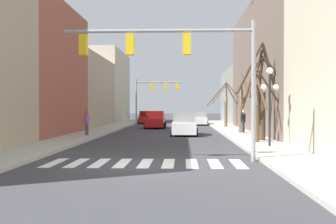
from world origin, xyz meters
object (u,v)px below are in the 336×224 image
(traffic_signal_far, at_px, (154,91))
(street_tree_right_near, at_px, (257,106))
(car_parked_right_near, at_px, (156,120))
(traffic_signal_near, at_px, (179,56))
(street_tree_left_near, at_px, (226,104))
(car_parked_right_mid, at_px, (199,119))
(car_driving_away_lane, at_px, (147,118))
(pedestrian_crossing_street, at_px, (87,120))
(pedestrian_near_right_corner, at_px, (243,119))
(street_tree_right_mid, at_px, (263,92))
(street_lamp_right_corner, at_px, (270,90))
(car_driving_toward_lane, at_px, (184,125))
(street_tree_left_far, at_px, (242,108))

(traffic_signal_far, height_order, street_tree_right_near, traffic_signal_far)
(car_parked_right_near, height_order, street_tree_right_near, street_tree_right_near)
(traffic_signal_near, height_order, street_tree_left_near, traffic_signal_near)
(car_parked_right_mid, relative_size, car_driving_away_lane, 1.10)
(car_parked_right_mid, bearing_deg, car_parked_right_near, 146.71)
(car_driving_away_lane, relative_size, street_tree_left_near, 0.88)
(pedestrian_crossing_street, height_order, street_tree_right_near, street_tree_right_near)
(car_parked_right_mid, bearing_deg, traffic_signal_far, 91.04)
(car_driving_away_lane, bearing_deg, pedestrian_near_right_corner, -154.48)
(pedestrian_crossing_street, relative_size, street_tree_right_mid, 0.30)
(street_lamp_right_corner, bearing_deg, pedestrian_near_right_corner, 88.67)
(car_parked_right_near, relative_size, street_tree_right_near, 1.02)
(car_parked_right_mid, bearing_deg, street_lamp_right_corner, -174.47)
(traffic_signal_far, bearing_deg, street_tree_right_mid, -70.01)
(traffic_signal_far, bearing_deg, car_driving_toward_lane, -78.02)
(car_parked_right_mid, bearing_deg, street_tree_left_far, -170.39)
(car_driving_away_lane, height_order, pedestrian_crossing_street, pedestrian_crossing_street)
(traffic_signal_far, xyz_separation_m, street_lamp_right_corner, (8.19, -27.21, -1.06))
(car_driving_toward_lane, height_order, street_tree_right_mid, street_tree_right_mid)
(street_tree_left_near, xyz_separation_m, street_tree_right_near, (-0.09, -18.17, -0.21))
(traffic_signal_near, height_order, car_parked_right_near, traffic_signal_near)
(car_parked_right_near, xyz_separation_m, street_tree_right_mid, (7.81, -16.30, 2.28))
(car_driving_toward_lane, xyz_separation_m, street_tree_left_near, (4.40, 10.81, 1.68))
(pedestrian_crossing_street, height_order, street_tree_right_mid, street_tree_right_mid)
(pedestrian_crossing_street, bearing_deg, street_lamp_right_corner, 65.26)
(traffic_signal_far, xyz_separation_m, street_tree_right_near, (8.00, -24.77, -1.87))
(street_tree_left_far, bearing_deg, pedestrian_near_right_corner, -25.57)
(traffic_signal_far, distance_m, street_tree_left_near, 10.58)
(pedestrian_near_right_corner, height_order, street_tree_left_far, street_tree_left_far)
(street_tree_left_far, bearing_deg, traffic_signal_near, -107.07)
(traffic_signal_near, distance_m, pedestrian_crossing_street, 14.44)
(traffic_signal_far, distance_m, car_parked_right_near, 7.97)
(car_parked_right_mid, distance_m, car_parked_right_near, 8.75)
(pedestrian_crossing_street, xyz_separation_m, street_tree_left_far, (11.70, 3.46, 0.89))
(pedestrian_near_right_corner, relative_size, street_tree_right_near, 0.38)
(traffic_signal_far, distance_m, street_tree_left_far, 18.45)
(car_driving_toward_lane, height_order, street_tree_left_far, street_tree_left_far)
(street_tree_right_near, relative_size, street_tree_left_far, 0.99)
(pedestrian_near_right_corner, bearing_deg, street_tree_left_near, -143.80)
(street_lamp_right_corner, bearing_deg, car_parked_right_near, 110.42)
(traffic_signal_far, xyz_separation_m, car_driving_toward_lane, (3.69, -17.42, -3.34))
(car_parked_right_near, relative_size, street_tree_right_mid, 0.79)
(traffic_signal_near, height_order, street_lamp_right_corner, traffic_signal_near)
(car_parked_right_near, xyz_separation_m, street_tree_right_near, (7.26, -17.56, 1.44))
(street_tree_left_near, height_order, street_tree_right_mid, street_tree_right_mid)
(traffic_signal_near, height_order, street_tree_right_mid, street_tree_right_mid)
(street_lamp_right_corner, xyz_separation_m, car_parked_right_mid, (-2.64, 27.31, -2.33))
(car_driving_away_lane, xyz_separation_m, street_tree_left_far, (9.54, -20.16, 1.33))
(car_driving_away_lane, distance_m, pedestrian_crossing_street, 23.72)
(street_tree_right_mid, bearing_deg, car_parked_right_near, 115.60)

